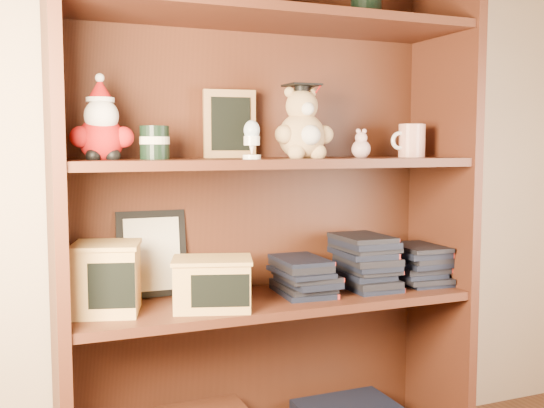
{
  "coord_description": "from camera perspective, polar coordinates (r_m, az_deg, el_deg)",
  "views": [
    {
      "loc": [
        -0.62,
        -0.37,
        0.99
      ],
      "look_at": [
        0.06,
        1.3,
        0.82
      ],
      "focal_mm": 42.0,
      "sensor_mm": 36.0,
      "label": 1
    }
  ],
  "objects": [
    {
      "name": "pink_figurine",
      "position": [
        1.93,
        7.99,
        5.14
      ],
      "size": [
        0.06,
        0.06,
        0.09
      ],
      "color": "#CD9F9F",
      "rests_on": "shelf_upper"
    },
    {
      "name": "book_stack_mid",
      "position": [
        1.97,
        8.38,
        -5.18
      ],
      "size": [
        0.14,
        0.2,
        0.16
      ],
      "color": "black",
      "rests_on": "shelf_lower"
    },
    {
      "name": "chalkboard_plaque",
      "position": [
        1.88,
        -3.83,
        7.07
      ],
      "size": [
        0.16,
        0.09,
        0.2
      ],
      "color": "#9E7547",
      "rests_on": "shelf_upper"
    },
    {
      "name": "shelf_lower",
      "position": [
        1.86,
        0.0,
        -8.7
      ],
      "size": [
        1.14,
        0.33,
        0.02
      ],
      "color": "#4A2315",
      "rests_on": "ground"
    },
    {
      "name": "teacher_mug",
      "position": [
        2.03,
        12.36,
        5.57
      ],
      "size": [
        0.12,
        0.08,
        0.1
      ],
      "color": "silver",
      "rests_on": "shelf_upper"
    },
    {
      "name": "grad_teddy_bear",
      "position": [
        1.84,
        2.76,
        6.71
      ],
      "size": [
        0.18,
        0.15,
        0.22
      ],
      "color": "tan",
      "rests_on": "shelf_upper"
    },
    {
      "name": "book_stack_right",
      "position": [
        2.08,
        12.91,
        -5.18
      ],
      "size": [
        0.14,
        0.2,
        0.13
      ],
      "color": "black",
      "rests_on": "shelf_lower"
    },
    {
      "name": "book_stack_left",
      "position": [
        1.88,
        2.79,
        -6.4
      ],
      "size": [
        0.14,
        0.2,
        0.11
      ],
      "color": "black",
      "rests_on": "shelf_lower"
    },
    {
      "name": "certificate_frame",
      "position": [
        1.87,
        -10.71,
        -4.41
      ],
      "size": [
        0.2,
        0.05,
        0.25
      ],
      "color": "black",
      "rests_on": "shelf_lower"
    },
    {
      "name": "treats_box",
      "position": [
        1.72,
        -14.57,
        -6.41
      ],
      "size": [
        0.21,
        0.21,
        0.18
      ],
      "color": "tan",
      "rests_on": "shelf_lower"
    },
    {
      "name": "santa_plush",
      "position": [
        1.68,
        -15.06,
        6.64
      ],
      "size": [
        0.16,
        0.12,
        0.23
      ],
      "color": "#A50F0F",
      "rests_on": "shelf_upper"
    },
    {
      "name": "pencils_box",
      "position": [
        1.71,
        -5.37,
        -7.08
      ],
      "size": [
        0.25,
        0.21,
        0.14
      ],
      "color": "tan",
      "rests_on": "shelf_lower"
    },
    {
      "name": "teachers_tin",
      "position": [
        1.71,
        -10.48,
        5.47
      ],
      "size": [
        0.08,
        0.08,
        0.09
      ],
      "color": "black",
      "rests_on": "shelf_upper"
    },
    {
      "name": "bookcase",
      "position": [
        1.86,
        -0.66,
        -1.13
      ],
      "size": [
        1.2,
        0.35,
        1.6
      ],
      "color": "#4A2315",
      "rests_on": "ground"
    },
    {
      "name": "egg_cup",
      "position": [
        1.7,
        -1.82,
        5.92
      ],
      "size": [
        0.05,
        0.05,
        0.1
      ],
      "color": "white",
      "rests_on": "shelf_upper"
    },
    {
      "name": "shelf_upper",
      "position": [
        1.8,
        0.0,
        3.72
      ],
      "size": [
        1.14,
        0.33,
        0.02
      ],
      "color": "#4A2315",
      "rests_on": "ground"
    }
  ]
}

